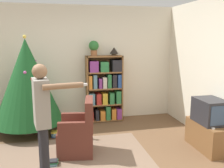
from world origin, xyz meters
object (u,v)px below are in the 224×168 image
(bookshelf, at_px, (105,89))
(table_lamp, at_px, (114,51))
(television, at_px, (210,111))
(standing_person, at_px, (43,115))
(armchair, at_px, (78,135))
(christmas_tree, at_px, (27,81))
(potted_plant, at_px, (94,47))

(bookshelf, relative_size, table_lamp, 7.50)
(television, distance_m, standing_person, 2.74)
(bookshelf, xyz_separation_m, table_lamp, (0.22, 0.01, 0.87))
(armchair, bearing_deg, bookshelf, 162.64)
(christmas_tree, xyz_separation_m, standing_person, (0.37, -1.94, -0.11))
(bookshelf, bearing_deg, armchair, -116.03)
(standing_person, relative_size, potted_plant, 4.81)
(armchair, height_order, standing_person, standing_person)
(bookshelf, bearing_deg, potted_plant, 177.30)
(bookshelf, distance_m, television, 2.36)
(christmas_tree, relative_size, potted_plant, 5.92)
(bookshelf, height_order, table_lamp, table_lamp)
(armchair, distance_m, table_lamp, 2.23)
(television, relative_size, armchair, 0.59)
(armchair, bearing_deg, table_lamp, 156.58)
(christmas_tree, height_order, armchair, christmas_tree)
(christmas_tree, bearing_deg, television, -25.97)
(table_lamp, bearing_deg, television, -57.07)
(potted_plant, bearing_deg, television, -48.33)
(armchair, bearing_deg, television, 89.93)
(television, xyz_separation_m, potted_plant, (-1.67, 1.88, 1.01))
(christmas_tree, height_order, potted_plant, christmas_tree)
(christmas_tree, height_order, standing_person, christmas_tree)
(standing_person, bearing_deg, table_lamp, 138.19)
(christmas_tree, relative_size, table_lamp, 9.73)
(bookshelf, distance_m, standing_person, 2.65)
(potted_plant, distance_m, table_lamp, 0.46)
(television, height_order, christmas_tree, christmas_tree)
(potted_plant, bearing_deg, standing_person, -113.45)
(armchair, height_order, potted_plant, potted_plant)
(potted_plant, bearing_deg, bookshelf, -2.70)
(armchair, bearing_deg, christmas_tree, -134.26)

